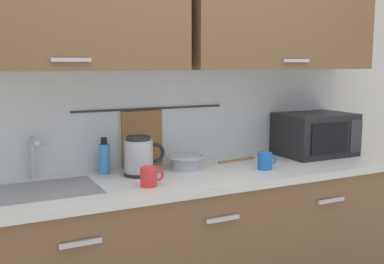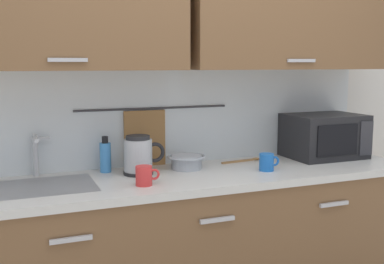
% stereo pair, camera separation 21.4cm
% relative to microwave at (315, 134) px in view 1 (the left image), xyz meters
% --- Properties ---
extents(counter_unit, '(2.53, 0.64, 0.90)m').
position_rel_microwave_xyz_m(counter_unit, '(-0.94, -0.11, -0.58)').
color(counter_unit, brown).
rests_on(counter_unit, ground).
extents(back_wall_assembly, '(3.70, 0.41, 2.50)m').
position_rel_microwave_xyz_m(back_wall_assembly, '(-0.93, 0.12, 0.49)').
color(back_wall_assembly, silver).
rests_on(back_wall_assembly, ground).
extents(sink_faucet, '(0.09, 0.17, 0.22)m').
position_rel_microwave_xyz_m(sink_faucet, '(-1.71, 0.12, 0.01)').
color(sink_faucet, '#B2B5BA').
rests_on(sink_faucet, counter_unit).
extents(microwave, '(0.46, 0.35, 0.27)m').
position_rel_microwave_xyz_m(microwave, '(0.00, 0.00, 0.00)').
color(microwave, black).
rests_on(microwave, counter_unit).
extents(electric_kettle, '(0.23, 0.16, 0.21)m').
position_rel_microwave_xyz_m(electric_kettle, '(-1.20, -0.02, -0.03)').
color(electric_kettle, black).
rests_on(electric_kettle, counter_unit).
extents(dish_soap_bottle, '(0.06, 0.06, 0.20)m').
position_rel_microwave_xyz_m(dish_soap_bottle, '(-1.36, 0.10, -0.05)').
color(dish_soap_bottle, '#3F8CD8').
rests_on(dish_soap_bottle, counter_unit).
extents(mug_near_sink, '(0.12, 0.08, 0.09)m').
position_rel_microwave_xyz_m(mug_near_sink, '(-1.24, -0.25, -0.09)').
color(mug_near_sink, red).
rests_on(mug_near_sink, counter_unit).
extents(mixing_bowl, '(0.21, 0.21, 0.08)m').
position_rel_microwave_xyz_m(mixing_bowl, '(-0.92, 0.01, -0.09)').
color(mixing_bowl, '#A5ADB7').
rests_on(mixing_bowl, counter_unit).
extents(mug_by_kettle, '(0.12, 0.08, 0.09)m').
position_rel_microwave_xyz_m(mug_by_kettle, '(-0.53, -0.20, -0.09)').
color(mug_by_kettle, blue).
rests_on(mug_by_kettle, counter_unit).
extents(wooden_spoon, '(0.28, 0.06, 0.01)m').
position_rel_microwave_xyz_m(wooden_spoon, '(-0.51, 0.07, -0.13)').
color(wooden_spoon, '#9E7042').
rests_on(wooden_spoon, counter_unit).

